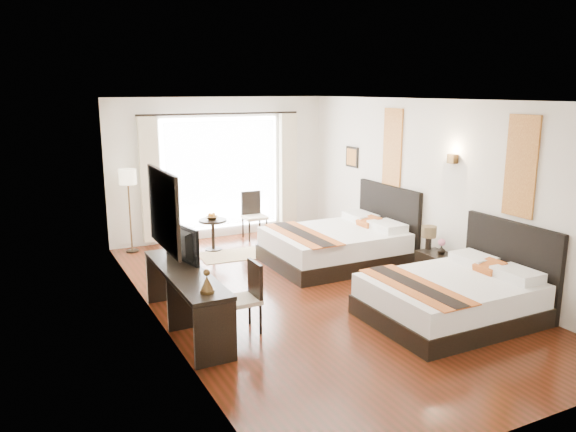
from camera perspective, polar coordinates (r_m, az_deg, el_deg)
name	(u,v)px	position (r m, az deg, el deg)	size (l,w,h in m)	color
floor	(312,294)	(8.34, 2.42, -7.96)	(4.50, 7.50, 0.01)	#38190A
ceiling	(314,101)	(7.80, 2.62, 11.62)	(4.50, 7.50, 0.02)	white
wall_headboard	(435,188)	(9.25, 14.75, 2.73)	(0.01, 7.50, 2.80)	silver
wall_desk	(155,217)	(7.15, -13.38, -0.07)	(0.01, 7.50, 2.80)	silver
wall_window	(221,168)	(11.32, -6.84, 4.83)	(4.50, 0.01, 2.80)	silver
wall_entry	(532,278)	(5.14, 23.56, -5.83)	(4.50, 0.01, 2.80)	silver
window_glass	(221,173)	(11.32, -6.80, 4.32)	(2.40, 0.02, 2.20)	white
sheer_curtain	(222,174)	(11.26, -6.70, 4.28)	(2.30, 0.02, 2.10)	white
drape_left	(150,180)	(10.82, -13.85, 3.54)	(0.35, 0.14, 2.35)	beige
drape_right	(288,170)	(11.80, 0.01, 4.65)	(0.35, 0.14, 2.35)	beige
art_panel_near	(521,166)	(8.03, 22.59, 4.68)	(0.03, 0.50, 1.35)	#8E4114
art_panel_far	(392,147)	(10.03, 10.57, 6.86)	(0.03, 0.50, 1.35)	#8E4114
wall_sconce	(453,159)	(8.85, 16.37, 5.60)	(0.10, 0.14, 0.14)	#483419
mirror_frame	(163,210)	(6.79, -12.55, 0.61)	(0.04, 1.25, 0.95)	black
mirror_glass	(165,210)	(6.80, -12.34, 0.63)	(0.01, 1.12, 0.82)	white
bed_near	(456,296)	(7.70, 16.66, -7.78)	(2.14, 1.66, 1.20)	black
bed_far	(339,244)	(9.73, 5.21, -2.87)	(2.27, 1.77, 1.28)	black
nightstand	(435,267)	(9.05, 14.68, -5.06)	(0.40, 0.50, 0.48)	black
table_lamp	(429,233)	(9.00, 14.12, -1.73)	(0.23, 0.23, 0.37)	black
vase	(441,249)	(8.90, 15.32, -3.21)	(0.12, 0.12, 0.13)	black
console_desk	(186,300)	(7.18, -10.30, -8.39)	(0.50, 2.20, 0.76)	black
television	(176,244)	(7.40, -11.33, -2.76)	(0.83, 0.11, 0.48)	black
bronze_figurine	(207,282)	(6.25, -8.23, -6.70)	(0.16, 0.16, 0.24)	#483419
desk_chair	(244,311)	(7.06, -4.53, -9.57)	(0.41, 0.41, 0.88)	beige
floor_lamp	(128,182)	(10.54, -15.95, 3.29)	(0.31, 0.31, 1.54)	black
side_table	(213,235)	(10.54, -7.62, -1.91)	(0.51, 0.51, 0.59)	black
fruit_bowl	(212,218)	(10.46, -7.73, -0.20)	(0.23, 0.23, 0.06)	#412A17
window_chair	(254,224)	(11.32, -3.45, -0.85)	(0.45, 0.45, 0.94)	beige
jute_rug	(232,255)	(10.24, -5.74, -3.97)	(1.15, 0.78, 0.01)	tan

